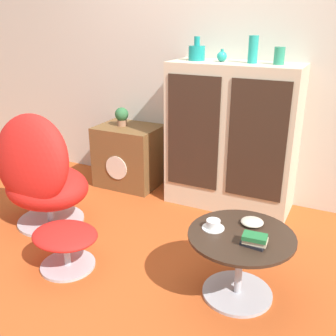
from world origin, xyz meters
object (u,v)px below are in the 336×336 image
tv_console (129,156)px  bowl (252,222)px  coffee_table (240,257)px  vase_inner_left (222,56)px  book_stack (255,240)px  vase_rightmost (279,56)px  potted_plant (122,116)px  egg_chair (40,175)px  teacup (213,225)px  vase_leftmost (197,52)px  vase_inner_right (253,49)px  sideboard (232,137)px  ottoman (65,240)px

tv_console → bowl: (1.50, -1.04, 0.14)m
coffee_table → vase_inner_left: 1.66m
tv_console → book_stack: bearing=-38.6°
vase_rightmost → potted_plant: vase_rightmost is taller
tv_console → egg_chair: egg_chair is taller
egg_chair → tv_console: bearing=80.4°
vase_inner_left → teacup: size_ratio=0.74×
tv_console → vase_leftmost: vase_leftmost is taller
teacup → vase_inner_right: bearing=97.1°
vase_inner_right → book_stack: (0.41, -1.27, -0.90)m
egg_chair → coffee_table: (1.65, -0.14, -0.17)m
coffee_table → vase_leftmost: size_ratio=3.24×
vase_rightmost → bowl: vase_rightmost is taller
vase_leftmost → teacup: vase_leftmost is taller
sideboard → bowl: (0.47, -1.04, -0.19)m
coffee_table → vase_inner_left: vase_inner_left is taller
tv_console → ottoman: (0.36, -1.40, -0.09)m
sideboard → bowl: 1.16m
potted_plant → bowl: (1.57, -1.04, -0.26)m
vase_leftmost → bowl: bearing=-52.1°
sideboard → book_stack: size_ratio=8.75×
tv_console → vase_inner_left: (0.91, 0.01, 0.99)m
coffee_table → potted_plant: potted_plant is taller
vase_inner_left → vase_leftmost: bearing=180.0°
bowl → book_stack: bearing=-72.2°
vase_inner_left → vase_inner_right: size_ratio=0.47×
vase_inner_right → potted_plant: 1.39m
tv_console → vase_inner_left: vase_inner_left is taller
teacup → bowl: teacup is taller
vase_leftmost → vase_inner_left: bearing=-0.0°
potted_plant → vase_rightmost: bearing=0.4°
coffee_table → potted_plant: (-1.55, 1.17, 0.43)m
tv_console → vase_inner_right: bearing=0.5°
coffee_table → teacup: (-0.17, -0.01, 0.17)m
vase_rightmost → potted_plant: bearing=-179.6°
vase_leftmost → book_stack: size_ratio=1.34×
ottoman → coffee_table: coffee_table is taller
book_stack → bowl: book_stack is taller
book_stack → bowl: size_ratio=1.05×
bowl → vase_inner_left: bearing=119.5°
coffee_table → vase_leftmost: bearing=123.7°
book_stack → potted_plant: bearing=142.5°
potted_plant → vase_leftmost: bearing=0.7°
ottoman → vase_leftmost: bearing=76.9°
egg_chair → teacup: size_ratio=7.19×
teacup → vase_rightmost: bearing=87.3°
ottoman → coffee_table: (1.12, 0.23, 0.06)m
tv_console → vase_leftmost: (0.69, 0.01, 1.01)m
coffee_table → bowl: bearing=80.2°
coffee_table → bowl: size_ratio=4.56×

